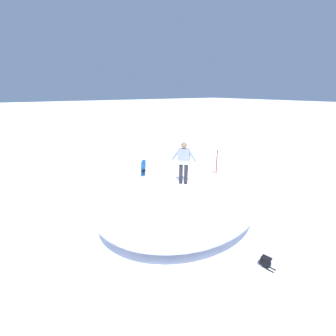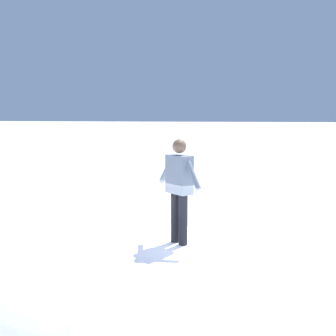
% 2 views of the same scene
% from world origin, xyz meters
% --- Properties ---
extents(ground, '(240.00, 240.00, 0.00)m').
position_xyz_m(ground, '(0.00, 0.00, 0.00)').
color(ground, white).
extents(snow_mound, '(7.77, 6.91, 1.54)m').
position_xyz_m(snow_mound, '(-0.19, -0.32, 0.77)').
color(snow_mound, white).
rests_on(snow_mound, ground).
extents(snowboarder_standing, '(0.75, 0.80, 1.66)m').
position_xyz_m(snowboarder_standing, '(-0.34, -0.24, 2.49)').
color(snowboarder_standing, black).
rests_on(snowboarder_standing, snow_mound).
extents(snowboard_primary_upright, '(0.31, 0.24, 1.61)m').
position_xyz_m(snowboard_primary_upright, '(-0.54, -3.96, 0.83)').
color(snowboard_primary_upright, '#2672BF').
rests_on(snowboard_primary_upright, ground).
extents(snowboard_secondary_upright, '(0.41, 0.43, 1.61)m').
position_xyz_m(snowboard_secondary_upright, '(-2.91, -3.23, 0.83)').
color(snowboard_secondary_upright, red).
rests_on(snowboard_secondary_upright, ground).
extents(backpack_near, '(0.30, 0.51, 0.34)m').
position_xyz_m(backpack_near, '(-0.64, 3.42, 0.18)').
color(backpack_near, black).
rests_on(backpack_near, ground).
extents(backpack_far, '(0.57, 0.62, 0.42)m').
position_xyz_m(backpack_far, '(1.15, -3.17, 0.21)').
color(backpack_far, '#1E2333').
rests_on(backpack_far, ground).
extents(trail_marker_pole, '(0.10, 0.10, 1.65)m').
position_xyz_m(trail_marker_pole, '(-5.14, -3.11, 0.87)').
color(trail_marker_pole, '#A51E19').
rests_on(trail_marker_pole, ground).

